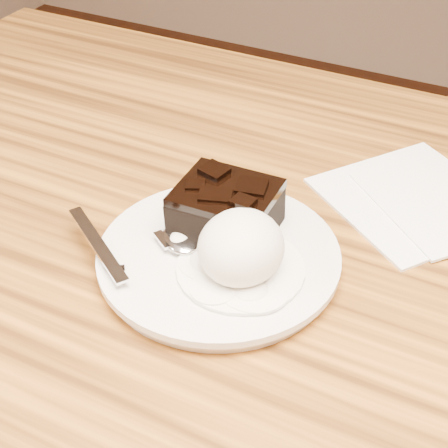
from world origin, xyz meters
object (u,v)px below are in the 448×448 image
at_px(spoon, 180,241).
at_px(napkin, 414,198).
at_px(plate, 219,259).
at_px(brownie, 226,213).
at_px(ice_cream_scoop, 241,247).

bearing_deg(spoon, napkin, -8.03).
bearing_deg(spoon, plate, -43.31).
relative_size(brownie, spoon, 0.50).
height_order(plate, brownie, brownie).
xyz_separation_m(ice_cream_scoop, spoon, (-0.06, 0.01, -0.02)).
bearing_deg(ice_cream_scoop, napkin, 62.26).
relative_size(brownie, ice_cream_scoop, 1.12).
relative_size(spoon, napkin, 1.07).
xyz_separation_m(plate, spoon, (-0.03, -0.01, 0.01)).
bearing_deg(brownie, napkin, 47.27).
relative_size(ice_cream_scoop, napkin, 0.48).
height_order(plate, spoon, spoon).
distance_m(brownie, ice_cream_scoop, 0.06).
xyz_separation_m(plate, brownie, (-0.01, 0.03, 0.03)).
height_order(plate, ice_cream_scoop, ice_cream_scoop).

